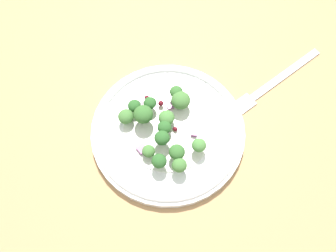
% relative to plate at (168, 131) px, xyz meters
% --- Properties ---
extents(ground_plane, '(1.80, 1.80, 0.02)m').
position_rel_plate_xyz_m(ground_plane, '(0.01, -0.01, -0.02)').
color(ground_plane, tan).
extents(plate, '(0.23, 0.23, 0.02)m').
position_rel_plate_xyz_m(plate, '(0.00, 0.00, 0.00)').
color(plate, white).
rests_on(plate, ground_plane).
extents(dressing_pool, '(0.14, 0.14, 0.00)m').
position_rel_plate_xyz_m(dressing_pool, '(-0.00, -0.00, 0.00)').
color(dressing_pool, white).
rests_on(dressing_pool, plate).
extents(broccoli_floret_0, '(0.02, 0.02, 0.02)m').
position_rel_plate_xyz_m(broccoli_floret_0, '(-0.00, 0.06, 0.02)').
color(broccoli_floret_0, '#ADD18E').
rests_on(broccoli_floret_0, plate).
extents(broccoli_floret_1, '(0.02, 0.02, 0.02)m').
position_rel_plate_xyz_m(broccoli_floret_1, '(0.04, 0.05, 0.02)').
color(broccoli_floret_1, '#ADD18E').
rests_on(broccoli_floret_1, plate).
extents(broccoli_floret_2, '(0.03, 0.03, 0.03)m').
position_rel_plate_xyz_m(broccoli_floret_2, '(0.01, -0.04, 0.03)').
color(broccoli_floret_2, '#9EC684').
rests_on(broccoli_floret_2, plate).
extents(broccoli_floret_3, '(0.02, 0.02, 0.02)m').
position_rel_plate_xyz_m(broccoli_floret_3, '(0.01, -0.00, 0.02)').
color(broccoli_floret_3, '#9EC684').
rests_on(broccoli_floret_3, plate).
extents(broccoli_floret_4, '(0.02, 0.02, 0.02)m').
position_rel_plate_xyz_m(broccoli_floret_4, '(0.02, 0.01, 0.02)').
color(broccoli_floret_4, '#8EB77A').
rests_on(broccoli_floret_4, plate).
extents(broccoli_floret_5, '(0.02, 0.02, 0.02)m').
position_rel_plate_xyz_m(broccoli_floret_5, '(0.01, -0.06, 0.02)').
color(broccoli_floret_5, '#ADD18E').
rests_on(broccoli_floret_5, plate).
extents(broccoli_floret_6, '(0.02, 0.02, 0.02)m').
position_rel_plate_xyz_m(broccoli_floret_6, '(0.05, 0.00, 0.02)').
color(broccoli_floret_6, '#9EC684').
rests_on(broccoli_floret_6, plate).
extents(broccoli_floret_7, '(0.02, 0.02, 0.02)m').
position_rel_plate_xyz_m(broccoli_floret_7, '(0.03, -0.06, 0.02)').
color(broccoli_floret_7, '#9EC684').
rests_on(broccoli_floret_7, plate).
extents(broccoli_floret_8, '(0.02, 0.02, 0.02)m').
position_rel_plate_xyz_m(broccoli_floret_8, '(0.05, 0.03, 0.02)').
color(broccoli_floret_8, '#ADD18E').
rests_on(broccoli_floret_8, plate).
extents(broccoli_floret_9, '(0.02, 0.02, 0.02)m').
position_rel_plate_xyz_m(broccoli_floret_9, '(0.03, 0.04, 0.02)').
color(broccoli_floret_9, '#8EB77A').
rests_on(broccoli_floret_9, plate).
extents(broccoli_floret_10, '(0.03, 0.03, 0.03)m').
position_rel_plate_xyz_m(broccoli_floret_10, '(-0.04, -0.01, 0.02)').
color(broccoli_floret_10, '#8EB77A').
rests_on(broccoli_floret_10, plate).
extents(broccoli_floret_11, '(0.02, 0.02, 0.02)m').
position_rel_plate_xyz_m(broccoli_floret_11, '(-0.01, -0.01, 0.02)').
color(broccoli_floret_11, '#9EC684').
rests_on(broccoli_floret_11, plate).
extents(broccoli_floret_12, '(0.02, 0.02, 0.02)m').
position_rel_plate_xyz_m(broccoli_floret_12, '(-0.01, -0.04, 0.02)').
color(broccoli_floret_12, '#8EB77A').
rests_on(broccoli_floret_12, plate).
extents(broccoli_floret_13, '(0.02, 0.02, 0.02)m').
position_rel_plate_xyz_m(broccoli_floret_13, '(-0.05, -0.02, 0.02)').
color(broccoli_floret_13, '#ADD18E').
rests_on(broccoli_floret_13, plate).
extents(cranberry_0, '(0.01, 0.01, 0.01)m').
position_rel_plate_xyz_m(cranberry_0, '(-0.02, -0.06, 0.01)').
color(cranberry_0, maroon).
rests_on(cranberry_0, plate).
extents(cranberry_1, '(0.01, 0.01, 0.01)m').
position_rel_plate_xyz_m(cranberry_1, '(0.03, 0.03, 0.01)').
color(cranberry_1, '#4C0A14').
rests_on(cranberry_1, plate).
extents(cranberry_2, '(0.01, 0.01, 0.01)m').
position_rel_plate_xyz_m(cranberry_2, '(-0.01, 0.01, 0.01)').
color(cranberry_2, maroon).
rests_on(cranberry_2, plate).
extents(cranberry_3, '(0.01, 0.01, 0.01)m').
position_rel_plate_xyz_m(cranberry_3, '(-0.03, -0.03, 0.01)').
color(cranberry_3, maroon).
rests_on(cranberry_3, plate).
extents(onion_bit_0, '(0.01, 0.02, 0.00)m').
position_rel_plate_xyz_m(onion_bit_0, '(0.05, -0.01, 0.01)').
color(onion_bit_0, '#934C84').
rests_on(onion_bit_0, plate).
extents(onion_bit_1, '(0.01, 0.01, 0.00)m').
position_rel_plate_xyz_m(onion_bit_1, '(-0.01, -0.06, 0.01)').
color(onion_bit_1, '#934C84').
rests_on(onion_bit_1, plate).
extents(onion_bit_2, '(0.02, 0.01, 0.01)m').
position_rel_plate_xyz_m(onion_bit_2, '(-0.03, -0.02, 0.01)').
color(onion_bit_2, '#A35B93').
rests_on(onion_bit_2, plate).
extents(onion_bit_3, '(0.01, 0.01, 0.01)m').
position_rel_plate_xyz_m(onion_bit_3, '(-0.02, 0.04, 0.01)').
color(onion_bit_3, '#934C84').
rests_on(onion_bit_3, plate).
extents(fork, '(0.18, 0.06, 0.01)m').
position_rel_plate_xyz_m(fork, '(-0.17, 0.08, -0.01)').
color(fork, silver).
rests_on(fork, ground_plane).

